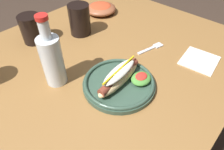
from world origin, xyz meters
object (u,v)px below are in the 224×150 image
object	(u,v)px
fork	(152,48)
glass_bottle	(52,59)
hot_dog_plate	(120,81)
napkin	(199,60)
side_bowl	(101,8)
extra_cup	(32,29)
soda_cup	(80,20)

from	to	relation	value
fork	glass_bottle	distance (m)	0.40
fork	glass_bottle	size ratio (longest dim) A/B	0.52
hot_dog_plate	glass_bottle	distance (m)	0.22
glass_bottle	napkin	distance (m)	0.52
hot_dog_plate	side_bowl	distance (m)	0.52
hot_dog_plate	napkin	world-z (taller)	hot_dog_plate
side_bowl	napkin	xyz separation A→B (m)	(-0.03, -0.54, -0.02)
extra_cup	napkin	distance (m)	0.66
glass_bottle	napkin	bearing A→B (deg)	-36.28
extra_cup	glass_bottle	bearing A→B (deg)	-107.39
hot_dog_plate	side_bowl	bearing A→B (deg)	51.22
glass_bottle	napkin	size ratio (longest dim) A/B	1.80
fork	extra_cup	size ratio (longest dim) A/B	1.08
soda_cup	side_bowl	xyz separation A→B (m)	(0.20, 0.07, -0.04)
hot_dog_plate	soda_cup	distance (m)	0.36
napkin	hot_dog_plate	bearing A→B (deg)	155.53
fork	glass_bottle	xyz separation A→B (m)	(-0.36, 0.13, 0.09)
glass_bottle	hot_dog_plate	bearing A→B (deg)	-54.78
hot_dog_plate	napkin	distance (m)	0.32
hot_dog_plate	fork	xyz separation A→B (m)	(0.24, 0.04, -0.02)
soda_cup	glass_bottle	xyz separation A→B (m)	(-0.25, -0.17, 0.03)
glass_bottle	side_bowl	distance (m)	0.51
napkin	glass_bottle	bearing A→B (deg)	143.72
side_bowl	napkin	distance (m)	0.54
fork	napkin	xyz separation A→B (m)	(0.05, -0.17, -0.00)
fork	extra_cup	distance (m)	0.49
extra_cup	fork	bearing A→B (deg)	-54.40
fork	hot_dog_plate	bearing A→B (deg)	-156.28
extra_cup	glass_bottle	xyz separation A→B (m)	(-0.08, -0.26, 0.04)
fork	side_bowl	bearing A→B (deg)	91.61
extra_cup	napkin	world-z (taller)	extra_cup
fork	glass_bottle	world-z (taller)	glass_bottle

